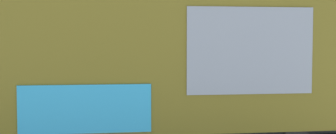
{
  "coord_description": "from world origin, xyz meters",
  "views": [
    {
      "loc": [
        0.2,
        -11.58,
        3.13
      ],
      "look_at": [
        1.45,
        2.04,
        2.35
      ],
      "focal_mm": 48.19,
      "sensor_mm": 36.0,
      "label": 1
    }
  ],
  "objects_px": {
    "freight_car": "(141,57)",
    "parked_car_black": "(6,97)",
    "parked_car_green": "(256,97)",
    "parked_car_tan": "(125,97)"
  },
  "relations": [
    {
      "from": "freight_car",
      "to": "parked_car_black",
      "type": "xyz_separation_m",
      "value": [
        -5.25,
        6.97,
        -1.87
      ]
    },
    {
      "from": "parked_car_tan",
      "to": "parked_car_green",
      "type": "xyz_separation_m",
      "value": [
        5.41,
        -0.2,
        -0.03
      ]
    },
    {
      "from": "freight_car",
      "to": "parked_car_green",
      "type": "xyz_separation_m",
      "value": [
        4.97,
        6.6,
        -1.93
      ]
    },
    {
      "from": "parked_car_black",
      "to": "parked_car_green",
      "type": "xyz_separation_m",
      "value": [
        10.22,
        -0.37,
        -0.07
      ]
    },
    {
      "from": "freight_car",
      "to": "parked_car_green",
      "type": "relative_size",
      "value": 3.4
    },
    {
      "from": "parked_car_black",
      "to": "parked_car_green",
      "type": "distance_m",
      "value": 10.23
    },
    {
      "from": "parked_car_green",
      "to": "parked_car_black",
      "type": "bearing_deg",
      "value": 177.92
    },
    {
      "from": "parked_car_black",
      "to": "parked_car_tan",
      "type": "xyz_separation_m",
      "value": [
        4.81,
        -0.17,
        -0.04
      ]
    },
    {
      "from": "parked_car_tan",
      "to": "parked_car_green",
      "type": "height_order",
      "value": "parked_car_tan"
    },
    {
      "from": "parked_car_green",
      "to": "freight_car",
      "type": "bearing_deg",
      "value": -126.99
    }
  ]
}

